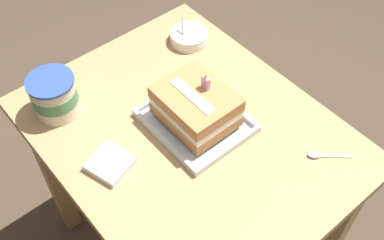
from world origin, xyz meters
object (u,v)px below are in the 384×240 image
object	(u,v)px
birthday_cake	(196,106)
bowl_stack	(189,37)
ice_cream_tub	(54,95)
napkin_pile	(110,164)
foil_tray	(196,121)
serving_spoon_near_tray	(319,155)

from	to	relation	value
birthday_cake	bowl_stack	xyz separation A→B (m)	(-0.29, 0.22, -0.06)
ice_cream_tub	bowl_stack	bearing A→B (deg)	88.71
birthday_cake	ice_cream_tub	world-z (taller)	birthday_cake
ice_cream_tub	napkin_pile	xyz separation A→B (m)	(0.27, 0.01, -0.05)
foil_tray	bowl_stack	world-z (taller)	bowl_stack
napkin_pile	ice_cream_tub	bearing A→B (deg)	-178.85
bowl_stack	napkin_pile	size ratio (longest dim) A/B	0.98
bowl_stack	ice_cream_tub	bearing A→B (deg)	-91.29
serving_spoon_near_tray	bowl_stack	bearing A→B (deg)	176.86
birthday_cake	serving_spoon_near_tray	distance (m)	0.37
foil_tray	bowl_stack	size ratio (longest dim) A/B	2.26
birthday_cake	ice_cream_tub	size ratio (longest dim) A/B	1.54
bowl_stack	napkin_pile	bearing A→B (deg)	-62.50
ice_cream_tub	serving_spoon_near_tray	world-z (taller)	ice_cream_tub
serving_spoon_near_tray	foil_tray	bearing A→B (deg)	-149.36
bowl_stack	serving_spoon_near_tray	distance (m)	0.60
foil_tray	napkin_pile	size ratio (longest dim) A/B	2.20
foil_tray	bowl_stack	distance (m)	0.36
birthday_cake	bowl_stack	world-z (taller)	birthday_cake
ice_cream_tub	napkin_pile	size ratio (longest dim) A/B	1.05
foil_tray	birthday_cake	bearing A→B (deg)	90.00
foil_tray	bowl_stack	xyz separation A→B (m)	(-0.29, 0.22, 0.01)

